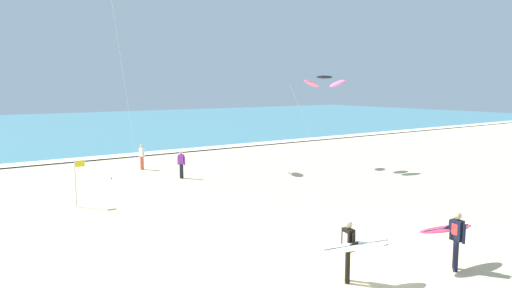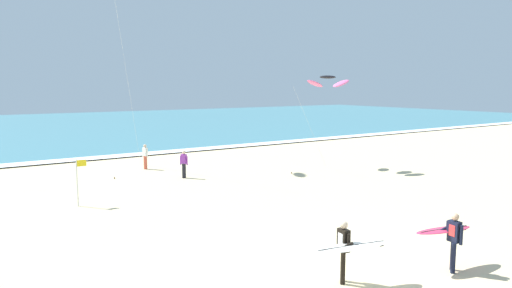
{
  "view_description": "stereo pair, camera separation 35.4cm",
  "coord_description": "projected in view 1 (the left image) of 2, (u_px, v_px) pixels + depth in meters",
  "views": [
    {
      "loc": [
        -10.33,
        -8.84,
        5.24
      ],
      "look_at": [
        0.36,
        6.56,
        2.85
      ],
      "focal_mm": 32.01,
      "sensor_mm": 36.0,
      "label": 1
    },
    {
      "loc": [
        -10.04,
        -9.04,
        5.24
      ],
      "look_at": [
        0.36,
        6.56,
        2.85
      ],
      "focal_mm": 32.01,
      "sensor_mm": 36.0,
      "label": 2
    }
  ],
  "objects": [
    {
      "name": "ocean_water",
      "position": [
        40.0,
        127.0,
        57.9
      ],
      "size": [
        160.0,
        60.0,
        0.08
      ],
      "primitive_type": "cube",
      "color": "teal",
      "rests_on": "ground"
    },
    {
      "name": "surfer_trailing",
      "position": [
        452.0,
        233.0,
        13.07
      ],
      "size": [
        2.18,
        1.0,
        1.71
      ],
      "color": "black",
      "rests_on": "ground"
    },
    {
      "name": "bystander_purple_top",
      "position": [
        181.0,
        164.0,
        25.97
      ],
      "size": [
        0.33,
        0.42,
        1.59
      ],
      "color": "black",
      "rests_on": "ground"
    },
    {
      "name": "ground_plane",
      "position": [
        370.0,
        261.0,
        13.71
      ],
      "size": [
        160.0,
        160.0,
        0.0
      ],
      "primitive_type": "plane",
      "color": "beige"
    },
    {
      "name": "surfer_lead",
      "position": [
        353.0,
        246.0,
        11.97
      ],
      "size": [
        2.41,
        1.11,
        1.71
      ],
      "color": "black",
      "rests_on": "ground"
    },
    {
      "name": "kite_arc_charcoal_near",
      "position": [
        324.0,
        81.0,
        28.79
      ],
      "size": [
        3.95,
        2.97,
        5.9
      ],
      "color": "pink",
      "rests_on": "ground"
    },
    {
      "name": "lifeguard_flag",
      "position": [
        77.0,
        178.0,
        19.73
      ],
      "size": [
        0.45,
        0.05,
        2.1
      ],
      "color": "silver",
      "rests_on": "ground"
    },
    {
      "name": "bystander_white_top",
      "position": [
        142.0,
        157.0,
        28.7
      ],
      "size": [
        0.29,
        0.47,
        1.59
      ],
      "color": "#D8593F",
      "rests_on": "ground"
    },
    {
      "name": "shoreline_foam",
      "position": [
        114.0,
        156.0,
        33.7
      ],
      "size": [
        160.0,
        1.7,
        0.01
      ],
      "primitive_type": "cube",
      "color": "white",
      "rests_on": "ocean_water"
    }
  ]
}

